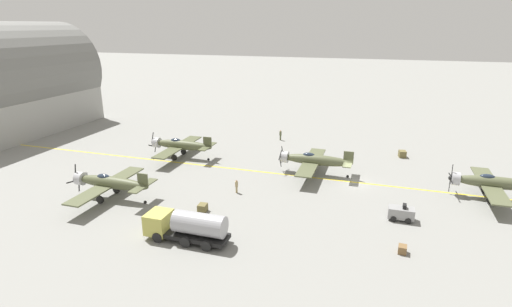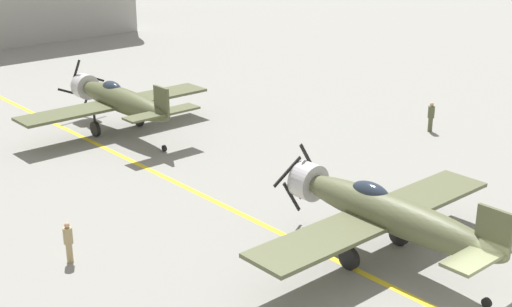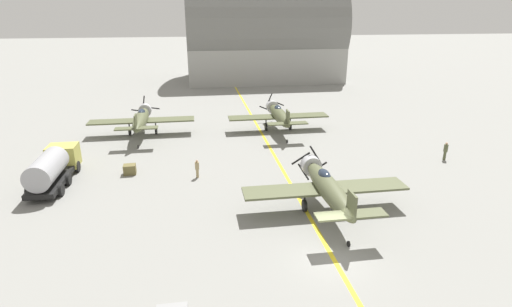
# 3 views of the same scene
# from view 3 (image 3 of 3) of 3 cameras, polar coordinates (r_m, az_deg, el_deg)

# --- Properties ---
(ground_plane) EXTENTS (400.00, 400.00, 0.00)m
(ground_plane) POSITION_cam_3_polar(r_m,az_deg,el_deg) (25.17, 10.76, -14.13)
(ground_plane) COLOR gray
(taxiway_stripe) EXTENTS (0.30, 160.00, 0.01)m
(taxiway_stripe) POSITION_cam_3_polar(r_m,az_deg,el_deg) (25.17, 10.76, -14.13)
(taxiway_stripe) COLOR yellow
(taxiway_stripe) RESTS_ON ground
(airplane_mid_center) EXTENTS (12.00, 9.98, 3.65)m
(airplane_mid_center) POSITION_cam_3_polar(r_m,az_deg,el_deg) (29.00, 10.11, -4.69)
(airplane_mid_center) COLOR #565B3D
(airplane_mid_center) RESTS_ON ground
(airplane_far_left) EXTENTS (12.00, 9.98, 3.79)m
(airplane_far_left) POSITION_cam_3_polar(r_m,az_deg,el_deg) (47.94, -16.05, 4.78)
(airplane_far_left) COLOR #525739
(airplane_far_left) RESTS_ON ground
(airplane_far_center) EXTENTS (12.00, 9.98, 3.69)m
(airplane_far_center) POSITION_cam_3_polar(r_m,az_deg,el_deg) (47.95, 3.30, 5.54)
(airplane_far_center) COLOR #4F5435
(airplane_far_center) RESTS_ON ground
(fuel_tanker) EXTENTS (2.67, 8.00, 2.98)m
(fuel_tanker) POSITION_cam_3_polar(r_m,az_deg,el_deg) (37.44, -27.02, -1.72)
(fuel_tanker) COLOR black
(fuel_tanker) RESTS_ON ground
(ground_crew_walking) EXTENTS (0.39, 0.39, 1.80)m
(ground_crew_walking) POSITION_cam_3_polar(r_m,az_deg,el_deg) (42.99, 25.45, 0.41)
(ground_crew_walking) COLOR #515638
(ground_crew_walking) RESTS_ON ground
(ground_crew_inspecting) EXTENTS (0.36, 0.36, 1.65)m
(ground_crew_inspecting) POSITION_cam_3_polar(r_m,az_deg,el_deg) (35.14, -8.41, -2.05)
(ground_crew_inspecting) COLOR tan
(ground_crew_inspecting) RESTS_ON ground
(supply_crate_outboard) EXTENTS (1.10, 0.93, 0.88)m
(supply_crate_outboard) POSITION_cam_3_polar(r_m,az_deg,el_deg) (37.41, -17.59, -2.18)
(supply_crate_outboard) COLOR brown
(supply_crate_outboard) RESTS_ON ground
(hangar) EXTENTS (30.34, 18.78, 19.98)m
(hangar) POSITION_cam_3_polar(r_m,az_deg,el_deg) (84.39, 0.94, 16.48)
(hangar) COLOR #9E9E99
(hangar) RESTS_ON ground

